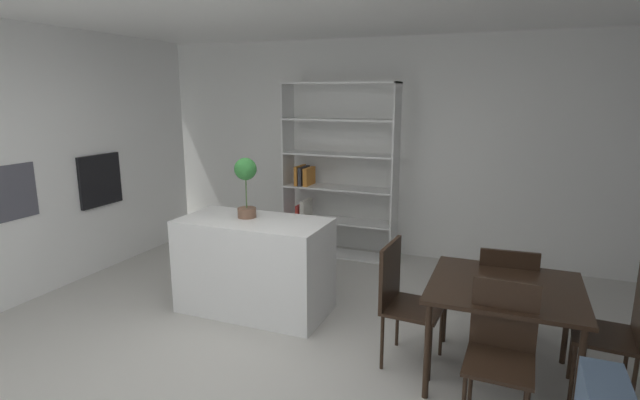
# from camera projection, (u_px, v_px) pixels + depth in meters

# --- Properties ---
(ground_plane) EXTENTS (9.01, 9.01, 0.00)m
(ground_plane) POSITION_uv_depth(u_px,v_px,m) (240.00, 366.00, 3.75)
(ground_plane) COLOR beige
(back_partition) EXTENTS (6.55, 0.06, 2.72)m
(back_partition) POSITION_uv_depth(u_px,v_px,m) (363.00, 148.00, 6.30)
(back_partition) COLOR white
(back_partition) RESTS_ON ground_plane
(built_in_oven) EXTENTS (0.06, 0.59, 0.59)m
(built_in_oven) POSITION_uv_depth(u_px,v_px,m) (100.00, 180.00, 5.62)
(built_in_oven) COLOR black
(built_in_oven) RESTS_ON ground_plane
(kitchen_island) EXTENTS (1.40, 0.72, 0.90)m
(kitchen_island) POSITION_uv_depth(u_px,v_px,m) (255.00, 265.00, 4.64)
(kitchen_island) COLOR white
(kitchen_island) RESTS_ON ground_plane
(potted_plant_on_island) EXTENTS (0.21, 0.21, 0.57)m
(potted_plant_on_island) POSITION_uv_depth(u_px,v_px,m) (246.00, 179.00, 4.55)
(potted_plant_on_island) COLOR brown
(potted_plant_on_island) RESTS_ON kitchen_island
(open_bookshelf) EXTENTS (1.45, 0.36, 2.19)m
(open_bookshelf) POSITION_uv_depth(u_px,v_px,m) (335.00, 174.00, 6.14)
(open_bookshelf) COLOR white
(open_bookshelf) RESTS_ON ground_plane
(dining_table) EXTENTS (1.03, 0.96, 0.73)m
(dining_table) POSITION_uv_depth(u_px,v_px,m) (505.00, 295.00, 3.44)
(dining_table) COLOR black
(dining_table) RESTS_ON ground_plane
(dining_chair_island_side) EXTENTS (0.45, 0.48, 0.94)m
(dining_chair_island_side) POSITION_uv_depth(u_px,v_px,m) (401.00, 293.00, 3.73)
(dining_chair_island_side) COLOR black
(dining_chair_island_side) RESTS_ON ground_plane
(dining_chair_window_side) EXTENTS (0.43, 0.47, 0.96)m
(dining_chair_window_side) POSITION_uv_depth(u_px,v_px,m) (623.00, 325.00, 3.18)
(dining_chair_window_side) COLOR black
(dining_chair_window_side) RESTS_ON ground_plane
(dining_chair_far) EXTENTS (0.47, 0.47, 0.87)m
(dining_chair_far) POSITION_uv_depth(u_px,v_px,m) (506.00, 286.00, 3.92)
(dining_chair_far) COLOR black
(dining_chair_far) RESTS_ON ground_plane
(dining_chair_near) EXTENTS (0.41, 0.44, 0.92)m
(dining_chair_near) POSITION_uv_depth(u_px,v_px,m) (501.00, 344.00, 3.00)
(dining_chair_near) COLOR black
(dining_chair_near) RESTS_ON ground_plane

